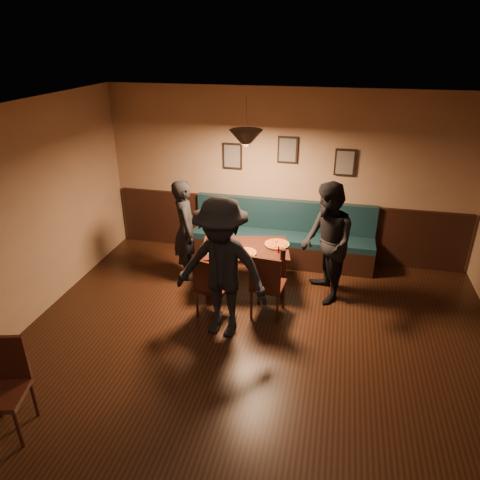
{
  "coord_description": "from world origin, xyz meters",
  "views": [
    {
      "loc": [
        0.8,
        -3.42,
        3.5
      ],
      "look_at": [
        -0.41,
        1.89,
        0.95
      ],
      "focal_mm": 32.88,
      "sensor_mm": 36.0,
      "label": 1
    }
  ],
  "objects_px": {
    "booth_bench": "(282,234)",
    "chair_near_left": "(214,286)",
    "soda_glass": "(283,255)",
    "tabasco_bottle": "(279,249)",
    "diner_front": "(221,269)",
    "chair_near_right": "(268,284)",
    "diner_right": "(327,243)",
    "dining_table": "(245,267)",
    "diner_left": "(186,230)",
    "cafe_chair_far": "(1,393)"
  },
  "relations": [
    {
      "from": "cafe_chair_far",
      "to": "tabasco_bottle",
      "type": "bearing_deg",
      "value": -139.67
    },
    {
      "from": "diner_front",
      "to": "diner_right",
      "type": "bearing_deg",
      "value": 51.36
    },
    {
      "from": "chair_near_right",
      "to": "tabasco_bottle",
      "type": "distance_m",
      "value": 0.61
    },
    {
      "from": "diner_right",
      "to": "soda_glass",
      "type": "xyz_separation_m",
      "value": [
        -0.57,
        -0.26,
        -0.11
      ]
    },
    {
      "from": "tabasco_bottle",
      "to": "booth_bench",
      "type": "bearing_deg",
      "value": 94.74
    },
    {
      "from": "diner_front",
      "to": "diner_left",
      "type": "bearing_deg",
      "value": 133.13
    },
    {
      "from": "booth_bench",
      "to": "chair_near_left",
      "type": "relative_size",
      "value": 3.35
    },
    {
      "from": "dining_table",
      "to": "diner_right",
      "type": "height_order",
      "value": "diner_right"
    },
    {
      "from": "chair_near_left",
      "to": "chair_near_right",
      "type": "distance_m",
      "value": 0.73
    },
    {
      "from": "diner_front",
      "to": "soda_glass",
      "type": "relative_size",
      "value": 11.28
    },
    {
      "from": "diner_front",
      "to": "soda_glass",
      "type": "xyz_separation_m",
      "value": [
        0.64,
        0.88,
        -0.17
      ]
    },
    {
      "from": "diner_left",
      "to": "soda_glass",
      "type": "bearing_deg",
      "value": -128.63
    },
    {
      "from": "chair_near_left",
      "to": "soda_glass",
      "type": "bearing_deg",
      "value": 47.66
    },
    {
      "from": "cafe_chair_far",
      "to": "chair_near_right",
      "type": "bearing_deg",
      "value": -144.44
    },
    {
      "from": "chair_near_left",
      "to": "diner_front",
      "type": "distance_m",
      "value": 0.62
    },
    {
      "from": "diner_front",
      "to": "tabasco_bottle",
      "type": "bearing_deg",
      "value": 71.34
    },
    {
      "from": "diner_front",
      "to": "soda_glass",
      "type": "bearing_deg",
      "value": 62.22
    },
    {
      "from": "booth_bench",
      "to": "dining_table",
      "type": "bearing_deg",
      "value": -113.37
    },
    {
      "from": "booth_bench",
      "to": "soda_glass",
      "type": "xyz_separation_m",
      "value": [
        0.17,
        -1.23,
        0.25
      ]
    },
    {
      "from": "dining_table",
      "to": "chair_near_right",
      "type": "height_order",
      "value": "chair_near_right"
    },
    {
      "from": "dining_table",
      "to": "diner_left",
      "type": "xyz_separation_m",
      "value": [
        -0.97,
        0.16,
        0.45
      ]
    },
    {
      "from": "dining_table",
      "to": "cafe_chair_far",
      "type": "height_order",
      "value": "cafe_chair_far"
    },
    {
      "from": "diner_left",
      "to": "diner_right",
      "type": "relative_size",
      "value": 0.91
    },
    {
      "from": "diner_front",
      "to": "cafe_chair_far",
      "type": "relative_size",
      "value": 1.87
    },
    {
      "from": "dining_table",
      "to": "diner_left",
      "type": "bearing_deg",
      "value": 158.71
    },
    {
      "from": "chair_near_right",
      "to": "tabasco_bottle",
      "type": "bearing_deg",
      "value": 90.65
    },
    {
      "from": "diner_left",
      "to": "diner_front",
      "type": "bearing_deg",
      "value": -168.19
    },
    {
      "from": "diner_right",
      "to": "tabasco_bottle",
      "type": "height_order",
      "value": "diner_right"
    },
    {
      "from": "chair_near_left",
      "to": "cafe_chair_far",
      "type": "bearing_deg",
      "value": -104.91
    },
    {
      "from": "chair_near_left",
      "to": "diner_left",
      "type": "relative_size",
      "value": 0.57
    },
    {
      "from": "chair_near_left",
      "to": "chair_near_right",
      "type": "height_order",
      "value": "chair_near_right"
    },
    {
      "from": "diner_front",
      "to": "dining_table",
      "type": "bearing_deg",
      "value": 95.67
    },
    {
      "from": "dining_table",
      "to": "chair_near_right",
      "type": "distance_m",
      "value": 0.78
    },
    {
      "from": "tabasco_bottle",
      "to": "chair_near_right",
      "type": "bearing_deg",
      "value": -95.16
    },
    {
      "from": "chair_near_left",
      "to": "soda_glass",
      "type": "distance_m",
      "value": 1.04
    },
    {
      "from": "chair_near_right",
      "to": "diner_right",
      "type": "bearing_deg",
      "value": 45.97
    },
    {
      "from": "booth_bench",
      "to": "soda_glass",
      "type": "distance_m",
      "value": 1.27
    },
    {
      "from": "diner_left",
      "to": "diner_right",
      "type": "bearing_deg",
      "value": -117.82
    },
    {
      "from": "dining_table",
      "to": "cafe_chair_far",
      "type": "relative_size",
      "value": 1.28
    },
    {
      "from": "booth_bench",
      "to": "diner_left",
      "type": "height_order",
      "value": "diner_left"
    },
    {
      "from": "cafe_chair_far",
      "to": "soda_glass",
      "type": "bearing_deg",
      "value": -142.68
    },
    {
      "from": "diner_left",
      "to": "tabasco_bottle",
      "type": "xyz_separation_m",
      "value": [
        1.47,
        -0.22,
        -0.06
      ]
    },
    {
      "from": "tabasco_bottle",
      "to": "diner_left",
      "type": "bearing_deg",
      "value": 171.3
    },
    {
      "from": "booth_bench",
      "to": "diner_left",
      "type": "relative_size",
      "value": 1.9
    },
    {
      "from": "diner_front",
      "to": "soda_glass",
      "type": "height_order",
      "value": "diner_front"
    },
    {
      "from": "tabasco_bottle",
      "to": "diner_front",
      "type": "bearing_deg",
      "value": -116.79
    },
    {
      "from": "booth_bench",
      "to": "chair_near_right",
      "type": "xyz_separation_m",
      "value": [
        0.04,
        -1.58,
        -0.03
      ]
    },
    {
      "from": "soda_glass",
      "to": "tabasco_bottle",
      "type": "bearing_deg",
      "value": 113.55
    },
    {
      "from": "diner_left",
      "to": "diner_right",
      "type": "height_order",
      "value": "diner_right"
    },
    {
      "from": "dining_table",
      "to": "chair_near_right",
      "type": "bearing_deg",
      "value": -66.05
    }
  ]
}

